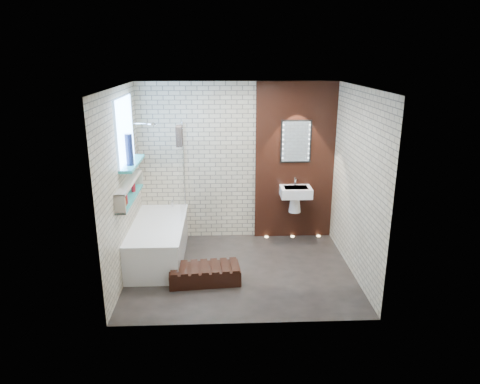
{
  "coord_description": "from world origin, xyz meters",
  "views": [
    {
      "loc": [
        -0.25,
        -5.72,
        3.01
      ],
      "look_at": [
        0.0,
        0.15,
        1.15
      ],
      "focal_mm": 32.86,
      "sensor_mm": 36.0,
      "label": 1
    }
  ],
  "objects_px": {
    "bathtub": "(159,241)",
    "walnut_step": "(205,275)",
    "washbasin": "(296,195)",
    "led_mirror": "(296,142)",
    "bath_screen": "(182,170)"
  },
  "relations": [
    {
      "from": "washbasin",
      "to": "led_mirror",
      "type": "bearing_deg",
      "value": 90.0
    },
    {
      "from": "bath_screen",
      "to": "washbasin",
      "type": "distance_m",
      "value": 1.89
    },
    {
      "from": "washbasin",
      "to": "walnut_step",
      "type": "xyz_separation_m",
      "value": [
        -1.45,
        -1.37,
        -0.68
      ]
    },
    {
      "from": "bathtub",
      "to": "led_mirror",
      "type": "bearing_deg",
      "value": 19.78
    },
    {
      "from": "led_mirror",
      "to": "walnut_step",
      "type": "relative_size",
      "value": 0.73
    },
    {
      "from": "led_mirror",
      "to": "walnut_step",
      "type": "xyz_separation_m",
      "value": [
        -1.45,
        -1.53,
        -1.54
      ]
    },
    {
      "from": "bathtub",
      "to": "walnut_step",
      "type": "distance_m",
      "value": 1.06
    },
    {
      "from": "washbasin",
      "to": "walnut_step",
      "type": "height_order",
      "value": "washbasin"
    },
    {
      "from": "washbasin",
      "to": "walnut_step",
      "type": "bearing_deg",
      "value": -136.62
    },
    {
      "from": "bathtub",
      "to": "walnut_step",
      "type": "bearing_deg",
      "value": -46.16
    },
    {
      "from": "bath_screen",
      "to": "led_mirror",
      "type": "height_order",
      "value": "led_mirror"
    },
    {
      "from": "led_mirror",
      "to": "bath_screen",
      "type": "bearing_deg",
      "value": -169.34
    },
    {
      "from": "washbasin",
      "to": "led_mirror",
      "type": "xyz_separation_m",
      "value": [
        0.0,
        0.16,
        0.86
      ]
    },
    {
      "from": "bathtub",
      "to": "walnut_step",
      "type": "height_order",
      "value": "bathtub"
    },
    {
      "from": "bathtub",
      "to": "bath_screen",
      "type": "distance_m",
      "value": 1.14
    }
  ]
}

